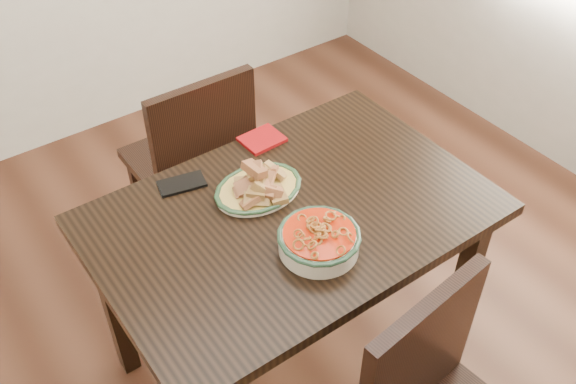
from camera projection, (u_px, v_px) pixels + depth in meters
floor at (287, 338)px, 2.48m from camera, size 3.50×3.50×0.00m
dining_table at (292, 234)px, 1.99m from camera, size 1.18×0.79×0.75m
chair_far at (195, 157)px, 2.52m from camera, size 0.42×0.42×0.89m
fish_plate at (258, 181)px, 1.96m from camera, size 0.28×0.22×0.11m
noodle_bowl at (319, 238)px, 1.78m from camera, size 0.24×0.24×0.08m
smartphone at (182, 184)px, 2.01m from camera, size 0.16×0.11×0.01m
napkin at (262, 139)px, 2.18m from camera, size 0.14×0.12×0.01m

